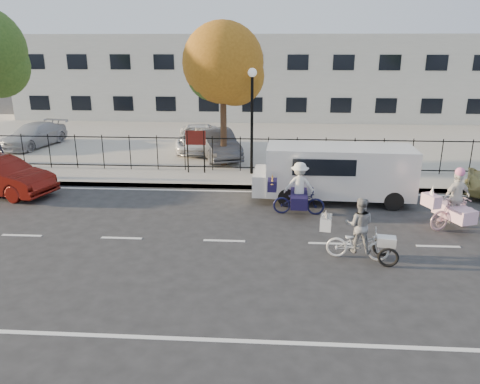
# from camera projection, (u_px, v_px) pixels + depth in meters

# --- Properties ---
(ground) EXTENTS (120.00, 120.00, 0.00)m
(ground) POSITION_uv_depth(u_px,v_px,m) (224.00, 241.00, 13.41)
(ground) COLOR #333334
(road_markings) EXTENTS (60.00, 9.52, 0.01)m
(road_markings) POSITION_uv_depth(u_px,v_px,m) (224.00, 241.00, 13.41)
(road_markings) COLOR silver
(road_markings) RESTS_ON ground
(curb) EXTENTS (60.00, 0.10, 0.15)m
(curb) POSITION_uv_depth(u_px,v_px,m) (237.00, 187.00, 18.18)
(curb) COLOR #A8A399
(curb) RESTS_ON ground
(sidewalk) EXTENTS (60.00, 2.20, 0.15)m
(sidewalk) POSITION_uv_depth(u_px,v_px,m) (239.00, 179.00, 19.18)
(sidewalk) COLOR #A8A399
(sidewalk) RESTS_ON ground
(parking_lot) EXTENTS (60.00, 15.60, 0.15)m
(parking_lot) POSITION_uv_depth(u_px,v_px,m) (249.00, 138.00, 27.64)
(parking_lot) COLOR #A8A399
(parking_lot) RESTS_ON ground
(iron_fence) EXTENTS (58.00, 0.06, 1.50)m
(iron_fence) POSITION_uv_depth(u_px,v_px,m) (240.00, 154.00, 19.98)
(iron_fence) COLOR black
(iron_fence) RESTS_ON sidewalk
(building) EXTENTS (34.00, 10.00, 6.00)m
(building) POSITION_uv_depth(u_px,v_px,m) (255.00, 76.00, 36.26)
(building) COLOR silver
(building) RESTS_ON ground
(lamppost) EXTENTS (0.36, 0.36, 4.33)m
(lamppost) POSITION_uv_depth(u_px,v_px,m) (252.00, 103.00, 18.89)
(lamppost) COLOR black
(lamppost) RESTS_ON sidewalk
(street_sign) EXTENTS (0.85, 0.06, 1.80)m
(street_sign) POSITION_uv_depth(u_px,v_px,m) (196.00, 143.00, 19.56)
(street_sign) COLOR black
(street_sign) RESTS_ON sidewalk
(zebra_trike) EXTENTS (1.98, 0.95, 1.69)m
(zebra_trike) POSITION_uv_depth(u_px,v_px,m) (359.00, 236.00, 12.12)
(zebra_trike) COLOR white
(zebra_trike) RESTS_ON ground
(unicorn_bike) EXTENTS (1.95, 1.42, 1.93)m
(unicorn_bike) POSITION_uv_depth(u_px,v_px,m) (454.00, 207.00, 14.05)
(unicorn_bike) COLOR beige
(unicorn_bike) RESTS_ON ground
(bull_bike) EXTENTS (1.90, 1.30, 1.76)m
(bull_bike) POSITION_uv_depth(u_px,v_px,m) (298.00, 194.00, 15.31)
(bull_bike) COLOR #101237
(bull_bike) RESTS_ON ground
(white_van) EXTENTS (5.63, 2.10, 1.98)m
(white_van) POSITION_uv_depth(u_px,v_px,m) (336.00, 171.00, 16.53)
(white_van) COLOR white
(white_van) RESTS_ON ground
(red_sedan) EXTENTS (4.45, 2.57, 1.39)m
(red_sedan) POSITION_uv_depth(u_px,v_px,m) (0.00, 176.00, 17.35)
(red_sedan) COLOR #5A0F0A
(red_sedan) RESTS_ON ground
(lot_car_a) EXTENTS (2.51, 4.43, 1.21)m
(lot_car_a) POSITION_uv_depth(u_px,v_px,m) (34.00, 135.00, 24.81)
(lot_car_a) COLOR #B6B8BF
(lot_car_a) RESTS_ON parking_lot
(lot_car_b) EXTENTS (2.54, 4.69, 1.25)m
(lot_car_b) POSITION_uv_depth(u_px,v_px,m) (198.00, 138.00, 24.00)
(lot_car_b) COLOR white
(lot_car_b) RESTS_ON parking_lot
(lot_car_c) EXTENTS (2.80, 4.32, 1.35)m
(lot_car_c) POSITION_uv_depth(u_px,v_px,m) (217.00, 144.00, 22.35)
(lot_car_c) COLOR #46474D
(lot_car_c) RESTS_ON parking_lot
(tree_mid) EXTENTS (3.51, 3.47, 6.36)m
(tree_mid) POSITION_uv_depth(u_px,v_px,m) (226.00, 67.00, 19.94)
(tree_mid) COLOR #442D1D
(tree_mid) RESTS_ON ground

